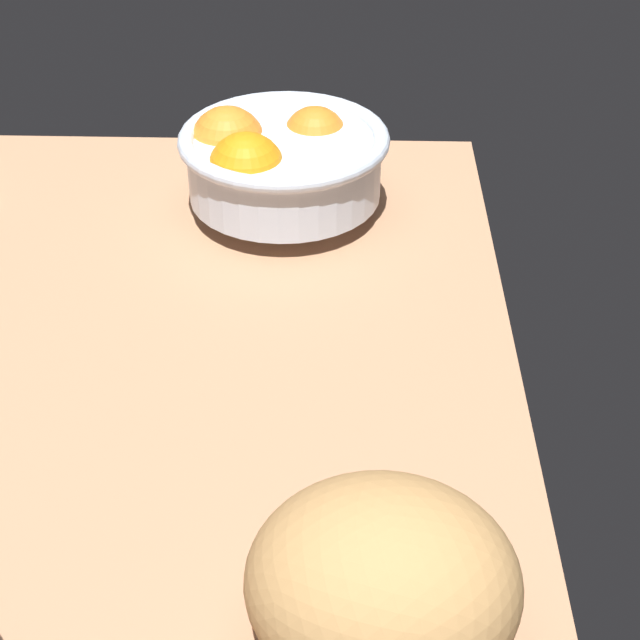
% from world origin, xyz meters
% --- Properties ---
extents(ground_plane, '(0.82, 0.66, 0.03)m').
position_xyz_m(ground_plane, '(0.00, 0.00, -0.01)').
color(ground_plane, tan).
extents(fruit_bowl, '(0.21, 0.21, 0.10)m').
position_xyz_m(fruit_bowl, '(0.24, -0.12, 0.06)').
color(fruit_bowl, silver).
rests_on(fruit_bowl, ground).
extents(bread_loaf, '(0.14, 0.16, 0.11)m').
position_xyz_m(bread_loaf, '(-0.27, -0.21, 0.06)').
color(bread_loaf, tan).
rests_on(bread_loaf, ground).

